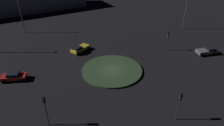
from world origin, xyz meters
name	(u,v)px	position (x,y,z in m)	size (l,w,h in m)	color
ground_plane	(112,71)	(0.00, 0.00, 0.00)	(115.06, 115.06, 0.00)	black
roundabout_island	(112,70)	(0.00, 0.00, 0.15)	(10.59, 10.59, 0.30)	#2D4228
car_red	(14,76)	(16.22, -1.71, 0.74)	(4.19, 2.48, 1.41)	red
car_grey	(207,51)	(-20.07, -0.77, 0.74)	(3.97, 2.21, 1.39)	slate
car_yellow	(80,49)	(4.43, -8.81, 0.73)	(4.25, 3.81, 1.42)	gold
traffic_light_north	(180,102)	(-4.77, 13.24, 2.98)	(0.36, 0.39, 4.19)	#2D2D2D
traffic_light_west	(168,38)	(-13.09, -4.53, 2.86)	(0.39, 0.36, 4.01)	#2D2D2D
traffic_light_northeast	(45,105)	(10.91, 9.69, 3.15)	(0.39, 0.38, 4.44)	#2D2D2D
streetlamp_southwest	(186,7)	(-23.09, -14.29, 5.70)	(0.53, 0.53, 8.75)	#4C4C51
streetlamp_southeast	(20,10)	(16.12, -22.70, 5.86)	(0.46, 0.46, 9.69)	#4C4C51
store_building	(21,0)	(18.02, -42.30, 3.64)	(41.12, 19.22, 7.27)	#8C939E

